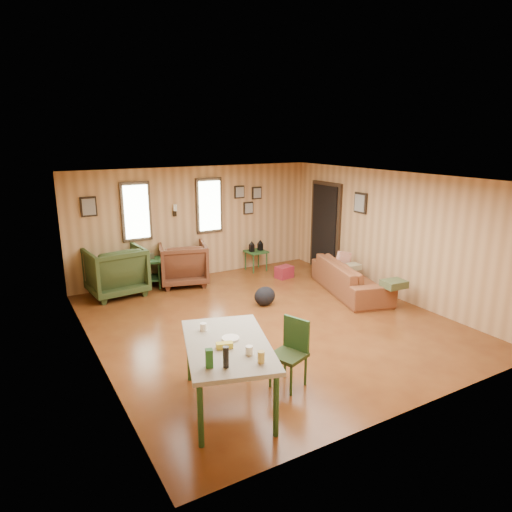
{
  "coord_description": "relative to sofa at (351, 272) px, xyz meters",
  "views": [
    {
      "loc": [
        -3.74,
        -6.09,
        3.06
      ],
      "look_at": [
        0.0,
        0.4,
        1.05
      ],
      "focal_mm": 32.0,
      "sensor_mm": 36.0,
      "label": 1
    }
  ],
  "objects": [
    {
      "name": "sofa",
      "position": [
        0.0,
        0.0,
        0.0
      ],
      "size": [
        1.2,
        2.23,
        0.84
      ],
      "primitive_type": "imported",
      "rotation": [
        0.0,
        0.0,
        1.29
      ],
      "color": "brown",
      "rests_on": "ground"
    },
    {
      "name": "backpack",
      "position": [
        -1.84,
        0.24,
        -0.24
      ],
      "size": [
        0.42,
        0.32,
        0.35
      ],
      "rotation": [
        0.0,
        0.0,
        -0.05
      ],
      "color": "black",
      "rests_on": "ground"
    },
    {
      "name": "dining_chair",
      "position": [
        -2.97,
        -2.27,
        0.06
      ],
      "size": [
        0.5,
        0.5,
        0.86
      ],
      "rotation": [
        0.0,
        0.0,
        0.36
      ],
      "color": "#2B3A1A",
      "rests_on": "ground"
    },
    {
      "name": "room",
      "position": [
        -2.01,
        -0.16,
        0.79
      ],
      "size": [
        5.54,
        6.04,
        2.44
      ],
      "color": "brown",
      "rests_on": "ground"
    },
    {
      "name": "recliner_brown",
      "position": [
        -2.68,
        2.16,
        0.07
      ],
      "size": [
        1.15,
        1.11,
        0.98
      ],
      "primitive_type": "imported",
      "rotation": [
        0.0,
        0.0,
        2.87
      ],
      "color": "#502918",
      "rests_on": "ground"
    },
    {
      "name": "side_table",
      "position": [
        -0.86,
        2.26,
        0.07
      ],
      "size": [
        0.46,
        0.46,
        0.71
      ],
      "rotation": [
        0.0,
        0.0,
        0.03
      ],
      "color": "#285626",
      "rests_on": "ground"
    },
    {
      "name": "sofa_pillows",
      "position": [
        0.09,
        -0.4,
        0.08
      ],
      "size": [
        0.51,
        1.74,
        0.36
      ],
      "rotation": [
        0.0,
        0.0,
        -0.09
      ],
      "color": "#434C2A",
      "rests_on": "sofa"
    },
    {
      "name": "cooler",
      "position": [
        -0.61,
        1.45,
        -0.29
      ],
      "size": [
        0.41,
        0.32,
        0.26
      ],
      "rotation": [
        0.0,
        0.0,
        0.19
      ],
      "color": "maroon",
      "rests_on": "ground"
    },
    {
      "name": "recliner_green",
      "position": [
        -4.06,
        2.21,
        0.11
      ],
      "size": [
        1.12,
        1.06,
        1.06
      ],
      "primitive_type": "imported",
      "rotation": [
        0.0,
        0.0,
        -3.05
      ],
      "color": "#2B3A1A",
      "rests_on": "ground"
    },
    {
      "name": "dining_table",
      "position": [
        -3.86,
        -2.31,
        0.3
      ],
      "size": [
        1.33,
        1.74,
        1.01
      ],
      "rotation": [
        0.0,
        0.0,
        -0.3
      ],
      "color": "#9B9682",
      "rests_on": "ground"
    },
    {
      "name": "end_table",
      "position": [
        -3.37,
        2.35,
        -0.02
      ],
      "size": [
        0.71,
        0.68,
        0.72
      ],
      "rotation": [
        0.0,
        0.0,
        -0.36
      ],
      "color": "#285626",
      "rests_on": "ground"
    }
  ]
}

